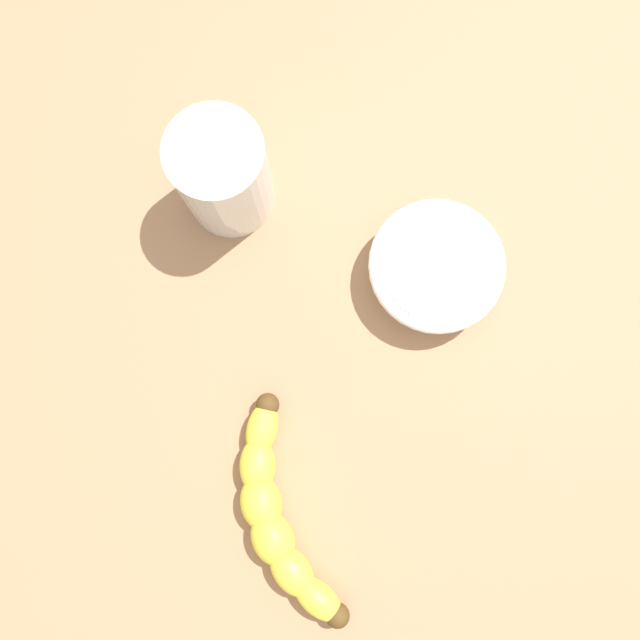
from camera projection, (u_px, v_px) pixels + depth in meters
wooden_tabletop at (304, 363)px, 62.89cm from camera, size 120.00×120.00×3.00cm
banana at (277, 517)px, 57.87cm from camera, size 11.77×19.69×3.70cm
smoothie_glass at (224, 177)px, 57.77cm from camera, size 8.34×8.34×11.79cm
ceramic_bowl at (435, 268)px, 59.94cm from camera, size 12.50×12.50×4.18cm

